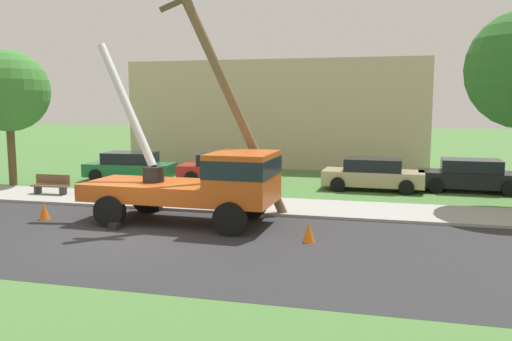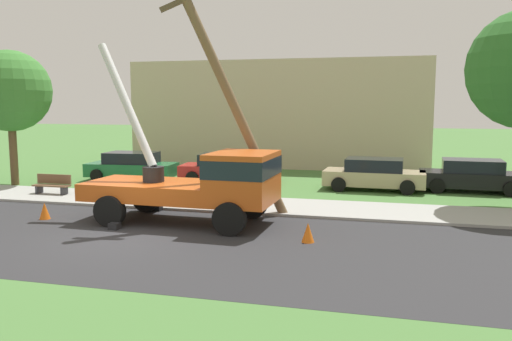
% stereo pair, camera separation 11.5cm
% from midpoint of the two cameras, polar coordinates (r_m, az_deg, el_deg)
% --- Properties ---
extents(ground_plane, '(120.00, 120.00, 0.00)m').
position_cam_midpoint_polar(ground_plane, '(26.60, -1.73, -0.98)').
color(ground_plane, '#477538').
extents(road_asphalt, '(80.00, 7.77, 0.01)m').
position_cam_midpoint_polar(road_asphalt, '(15.66, -14.20, -7.13)').
color(road_asphalt, '#2B2B2D').
rests_on(road_asphalt, ground).
extents(sidewalk_strip, '(80.00, 3.05, 0.10)m').
position_cam_midpoint_polar(sidewalk_strip, '(20.43, -6.91, -3.44)').
color(sidewalk_strip, '#9E9E99').
rests_on(sidewalk_strip, ground).
extents(utility_truck, '(6.76, 3.21, 5.98)m').
position_cam_midpoint_polar(utility_truck, '(16.73, -5.48, -1.11)').
color(utility_truck, '#C65119').
rests_on(utility_truck, ground).
extents(leaning_utility_pole, '(4.08, 1.76, 8.33)m').
position_cam_midpoint_polar(leaning_utility_pole, '(17.59, -2.91, 8.60)').
color(leaning_utility_pole, brown).
rests_on(leaning_utility_pole, ground).
extents(traffic_cone_ahead, '(0.36, 0.36, 0.56)m').
position_cam_midpoint_polar(traffic_cone_ahead, '(14.73, 5.93, -6.76)').
color(traffic_cone_ahead, orange).
rests_on(traffic_cone_ahead, ground).
extents(traffic_cone_behind, '(0.36, 0.36, 0.56)m').
position_cam_midpoint_polar(traffic_cone_behind, '(18.87, -21.94, -4.12)').
color(traffic_cone_behind, orange).
rests_on(traffic_cone_behind, ground).
extents(traffic_cone_curbside, '(0.36, 0.36, 0.56)m').
position_cam_midpoint_polar(traffic_cone_curbside, '(17.93, -0.46, -4.16)').
color(traffic_cone_curbside, orange).
rests_on(traffic_cone_curbside, ground).
extents(parked_sedan_green, '(4.51, 2.21, 1.42)m').
position_cam_midpoint_polar(parked_sedan_green, '(26.95, -13.30, 0.46)').
color(parked_sedan_green, '#1E6638').
rests_on(parked_sedan_green, ground).
extents(parked_sedan_red, '(4.53, 2.25, 1.42)m').
position_cam_midpoint_polar(parked_sedan_red, '(25.46, -3.15, 0.25)').
color(parked_sedan_red, '#B21E1E').
rests_on(parked_sedan_red, ground).
extents(parked_sedan_tan, '(4.46, 2.13, 1.42)m').
position_cam_midpoint_polar(parked_sedan_tan, '(23.86, 12.92, -0.41)').
color(parked_sedan_tan, tan).
rests_on(parked_sedan_tan, ground).
extents(parked_sedan_black, '(4.47, 2.14, 1.42)m').
position_cam_midpoint_polar(parked_sedan_black, '(24.73, 22.65, -0.53)').
color(parked_sedan_black, black).
rests_on(parked_sedan_black, ground).
extents(park_bench, '(1.60, 0.45, 0.90)m').
position_cam_midpoint_polar(park_bench, '(23.41, -21.24, -1.49)').
color(park_bench, brown).
rests_on(park_bench, ground).
extents(roadside_tree_near, '(3.78, 3.78, 6.33)m').
position_cam_midpoint_polar(roadside_tree_near, '(27.12, -25.21, 7.84)').
color(roadside_tree_near, brown).
rests_on(roadside_tree_near, ground).
extents(lowrise_building_backdrop, '(18.00, 6.00, 6.40)m').
position_cam_midpoint_polar(lowrise_building_backdrop, '(33.51, 2.96, 6.23)').
color(lowrise_building_backdrop, '#C6B293').
rests_on(lowrise_building_backdrop, ground).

